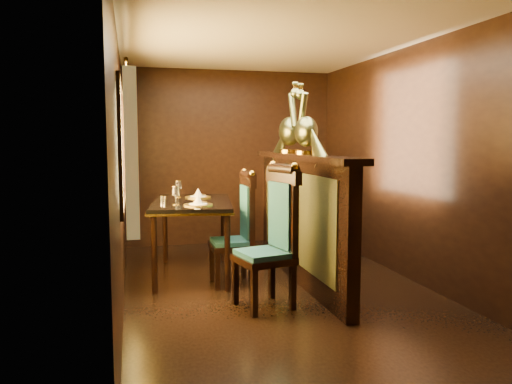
# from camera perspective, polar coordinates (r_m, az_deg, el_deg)

# --- Properties ---
(ground) EXTENTS (5.00, 5.00, 0.00)m
(ground) POSITION_cam_1_polar(r_m,az_deg,el_deg) (5.07, 2.70, -11.33)
(ground) COLOR black
(ground) RESTS_ON ground
(room_shell) EXTENTS (3.04, 5.04, 2.52)m
(room_shell) POSITION_cam_1_polar(r_m,az_deg,el_deg) (4.83, 1.76, 6.87)
(room_shell) COLOR black
(room_shell) RESTS_ON ground
(partition) EXTENTS (0.26, 2.70, 1.36)m
(partition) POSITION_cam_1_polar(r_m,az_deg,el_deg) (5.28, 5.13, -2.69)
(partition) COLOR black
(partition) RESTS_ON ground
(dining_table) EXTENTS (1.06, 1.53, 1.04)m
(dining_table) POSITION_cam_1_polar(r_m,az_deg,el_deg) (5.55, -7.31, -1.78)
(dining_table) COLOR black
(dining_table) RESTS_ON ground
(chair_left) EXTENTS (0.57, 0.59, 1.31)m
(chair_left) POSITION_cam_1_polar(r_m,az_deg,el_deg) (4.52, 2.23, -4.53)
(chair_left) COLOR black
(chair_left) RESTS_ON ground
(chair_right) EXTENTS (0.43, 0.48, 1.20)m
(chair_right) POSITION_cam_1_polar(r_m,az_deg,el_deg) (5.22, -1.70, -3.74)
(chair_right) COLOR black
(chair_right) RESTS_ON ground
(peacock_left) EXTENTS (0.23, 0.62, 0.73)m
(peacock_left) POSITION_cam_1_polar(r_m,az_deg,el_deg) (5.11, 5.76, 8.41)
(peacock_left) COLOR #1B523D
(peacock_left) RESTS_ON partition
(peacock_right) EXTENTS (0.24, 0.64, 0.77)m
(peacock_right) POSITION_cam_1_polar(r_m,az_deg,el_deg) (5.62, 3.87, 8.38)
(peacock_right) COLOR #1B523D
(peacock_right) RESTS_ON partition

